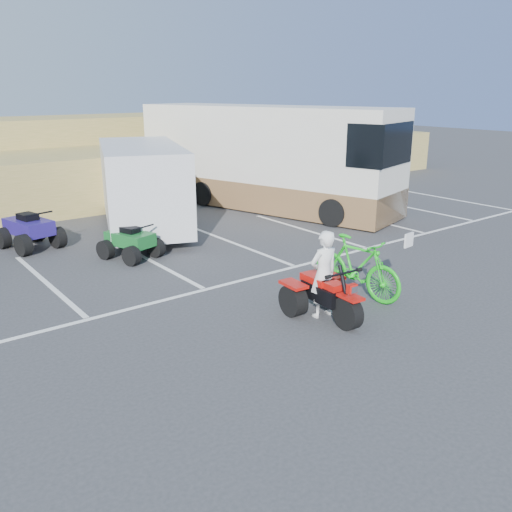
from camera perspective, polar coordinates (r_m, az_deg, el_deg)
ground at (r=10.42m, az=1.77°, el=-7.31°), size 100.00×100.00×0.00m
parking_stripes at (r=13.99m, az=-6.00°, el=-0.84°), size 28.00×5.16×0.01m
grass_embankment at (r=23.77m, az=-22.75°, el=8.93°), size 40.00×8.50×3.10m
red_trike_atv at (r=10.81m, az=7.47°, el=-6.50°), size 1.40×1.79×1.10m
rider at (r=10.60m, az=7.13°, el=-1.91°), size 0.67×0.47×1.75m
green_dirt_bike at (r=11.81m, az=10.55°, el=-1.13°), size 0.90×2.27×1.32m
cargo_trailer at (r=17.35m, az=-11.86°, el=7.35°), size 4.17×6.18×2.68m
rv_motorhome at (r=20.48m, az=1.01°, el=9.59°), size 5.35×10.49×3.66m
quad_atv_blue at (r=16.60m, az=-22.55°, el=0.80°), size 1.63×1.95×1.11m
quad_atv_green at (r=14.79m, az=-12.96°, el=-0.20°), size 1.50×1.73×0.95m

